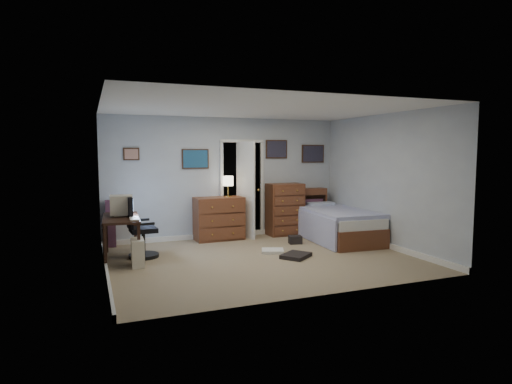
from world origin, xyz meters
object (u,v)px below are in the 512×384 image
low_dresser (219,218)px  tall_dresser (285,209)px  bed (336,224)px  computer_desk (116,227)px  office_chair (140,234)px

low_dresser → tall_dresser: size_ratio=0.88×
tall_dresser → bed: size_ratio=0.51×
computer_desk → office_chair: 0.41m
low_dresser → computer_desk: bearing=-157.1°
office_chair → low_dresser: size_ratio=1.06×
office_chair → tall_dresser: (3.16, 0.94, 0.15)m
low_dresser → bed: low_dresser is taller
low_dresser → bed: 2.39m
computer_desk → tall_dresser: tall_dresser is taller
bed → office_chair: bearing=-175.9°
computer_desk → tall_dresser: 3.66m
office_chair → low_dresser: bearing=26.8°
office_chair → low_dresser: (1.68, 0.97, 0.03)m
computer_desk → tall_dresser: size_ratio=1.14×
low_dresser → tall_dresser: bearing=-2.8°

